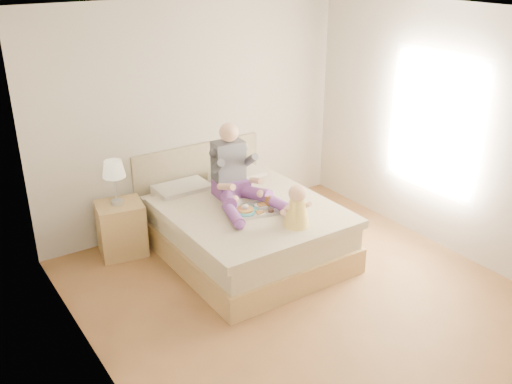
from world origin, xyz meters
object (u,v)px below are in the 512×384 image
bed (241,226)px  baby (296,209)px  nightstand (121,229)px  adult (236,178)px  tray (253,209)px

bed → baby: 0.93m
bed → baby: (0.16, -0.78, 0.47)m
bed → nightstand: bearing=148.2°
adult → tray: adult is taller
bed → tray: bearing=-93.7°
bed → baby: bearing=-78.4°
nightstand → bed: bearing=-21.5°
nightstand → tray: 1.53m
nightstand → adult: 1.41m
nightstand → tray: bearing=-30.9°
adult → tray: bearing=-87.9°
adult → baby: (0.16, -0.88, -0.07)m
tray → baby: (0.18, -0.51, 0.15)m
bed → nightstand: (-1.14, 0.71, -0.01)m
tray → baby: bearing=-57.6°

